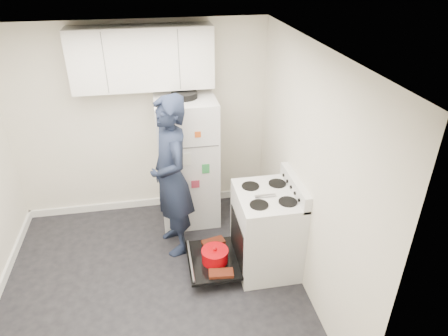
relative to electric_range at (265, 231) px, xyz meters
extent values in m
cube|color=black|center=(-1.26, -0.15, -0.47)|extent=(3.20, 3.20, 0.01)
cube|color=white|center=(-1.26, -0.15, 2.03)|extent=(3.20, 3.20, 0.01)
cube|color=beige|center=(-1.26, 1.45, 0.78)|extent=(3.20, 0.01, 2.50)
cube|color=beige|center=(-1.26, -1.75, 0.78)|extent=(3.20, 0.01, 2.50)
cube|color=beige|center=(0.34, -0.15, 0.78)|extent=(0.01, 3.20, 2.50)
cube|color=white|center=(-1.26, 1.44, -0.42)|extent=(3.20, 0.03, 0.10)
cube|color=silver|center=(0.01, 0.00, -0.01)|extent=(0.65, 0.76, 0.92)
cube|color=black|center=(-0.06, 0.00, -0.07)|extent=(0.53, 0.60, 0.52)
cube|color=orange|center=(0.21, 0.00, -0.07)|extent=(0.02, 0.56, 0.46)
cylinder|color=black|center=(-0.01, 0.00, -0.25)|extent=(0.34, 0.34, 0.02)
cube|color=silver|center=(0.30, 0.00, 0.54)|extent=(0.08, 0.76, 0.18)
cube|color=silver|center=(0.01, 0.00, 0.47)|extent=(0.65, 0.76, 0.03)
cube|color=#B2B2B7|center=(-0.04, -0.05, 0.50)|extent=(0.22, 0.03, 0.01)
cube|color=black|center=(-0.59, 0.00, -0.32)|extent=(0.55, 0.70, 0.03)
cylinder|color=#B2B2B7|center=(-0.83, 0.00, -0.29)|extent=(0.02, 0.66, 0.02)
cylinder|color=#AF0209|center=(-0.57, -0.04, -0.24)|extent=(0.29, 0.29, 0.13)
cylinder|color=#AF0209|center=(-0.57, -0.04, -0.16)|extent=(0.30, 0.30, 0.02)
sphere|color=#AF0209|center=(-0.57, -0.04, -0.13)|extent=(0.04, 0.04, 0.04)
cube|color=maroon|center=(-0.54, -0.26, -0.29)|extent=(0.27, 0.16, 0.04)
cube|color=maroon|center=(-0.54, 0.26, -0.29)|extent=(0.28, 0.19, 0.04)
cube|color=silver|center=(-0.72, 1.10, 0.36)|extent=(0.72, 0.70, 1.67)
cube|color=#4C4C4C|center=(-0.72, 0.75, 0.72)|extent=(0.68, 0.01, 0.01)
cube|color=#B2B2B7|center=(-1.00, 0.73, 0.84)|extent=(0.03, 0.03, 0.20)
cube|color=#B2B2B7|center=(-1.00, 0.73, 0.42)|extent=(0.03, 0.03, 0.55)
cylinder|color=black|center=(-0.72, 1.10, 1.23)|extent=(0.30, 0.30, 0.07)
cube|color=#A42F44|center=(-0.67, 0.74, 0.23)|extent=(0.10, 0.01, 0.10)
cube|color=#D25418|center=(-0.62, 0.74, 0.88)|extent=(0.07, 0.01, 0.07)
cube|color=#2F8E46|center=(-0.54, 0.74, 0.43)|extent=(0.09, 0.01, 0.12)
cube|color=silver|center=(-0.77, 0.74, 0.58)|extent=(0.12, 0.01, 0.16)
cube|color=silver|center=(-1.16, 1.28, 1.63)|extent=(1.60, 0.33, 0.70)
imported|color=#161D31|center=(-0.96, 0.51, 0.49)|extent=(0.61, 0.78, 1.91)
camera|label=1|loc=(-1.08, -3.35, 2.74)|focal=32.00mm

